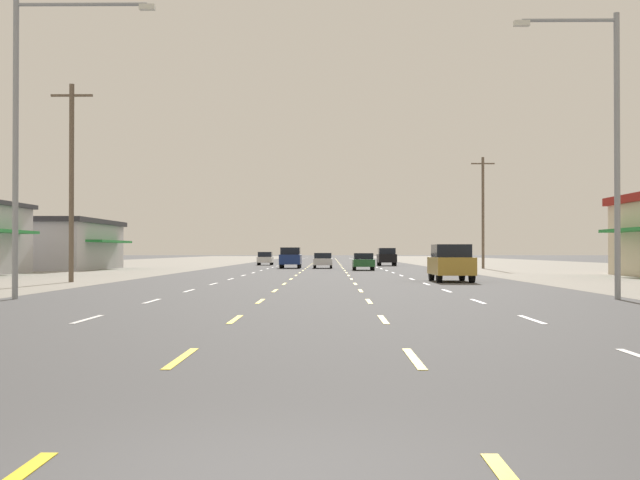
{
  "coord_description": "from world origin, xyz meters",
  "views": [
    {
      "loc": [
        0.48,
        -6.18,
        1.62
      ],
      "look_at": [
        -0.1,
        47.11,
        2.3
      ],
      "focal_mm": 49.18,
      "sensor_mm": 36.0,
      "label": 1
    }
  ],
  "objects_px": {
    "suv_inner_left_midfar": "(291,257)",
    "streetlight_left_row_0": "(31,122)",
    "sedan_center_turn_mid": "(323,260)",
    "suv_far_right_far": "(387,257)",
    "sedan_inner_right_near": "(363,261)",
    "hatchback_far_left_farther": "(265,258)",
    "suv_far_right_nearest": "(451,262)",
    "streetlight_right_row_0": "(607,135)"
  },
  "relations": [
    {
      "from": "sedan_center_turn_mid",
      "to": "streetlight_right_row_0",
      "type": "bearing_deg",
      "value": -79.53
    },
    {
      "from": "suv_far_right_nearest",
      "to": "streetlight_left_row_0",
      "type": "distance_m",
      "value": 24.42
    },
    {
      "from": "hatchback_far_left_farther",
      "to": "suv_inner_left_midfar",
      "type": "bearing_deg",
      "value": -78.47
    },
    {
      "from": "sedan_inner_right_near",
      "to": "hatchback_far_left_farther",
      "type": "xyz_separation_m",
      "value": [
        -10.43,
        27.58,
        0.03
      ]
    },
    {
      "from": "sedan_inner_right_near",
      "to": "suv_inner_left_midfar",
      "type": "bearing_deg",
      "value": 126.51
    },
    {
      "from": "suv_far_right_nearest",
      "to": "sedan_center_turn_mid",
      "type": "xyz_separation_m",
      "value": [
        -7.1,
        36.76,
        -0.27
      ]
    },
    {
      "from": "suv_inner_left_midfar",
      "to": "suv_far_right_far",
      "type": "height_order",
      "value": "same"
    },
    {
      "from": "suv_far_right_far",
      "to": "suv_inner_left_midfar",
      "type": "bearing_deg",
      "value": -125.61
    },
    {
      "from": "suv_inner_left_midfar",
      "to": "streetlight_left_row_0",
      "type": "distance_m",
      "value": 55.02
    },
    {
      "from": "suv_inner_left_midfar",
      "to": "streetlight_left_row_0",
      "type": "height_order",
      "value": "streetlight_left_row_0"
    },
    {
      "from": "sedan_center_turn_mid",
      "to": "streetlight_right_row_0",
      "type": "relative_size",
      "value": 0.47
    },
    {
      "from": "hatchback_far_left_farther",
      "to": "suv_far_right_far",
      "type": "bearing_deg",
      "value": -17.82
    },
    {
      "from": "sedan_inner_right_near",
      "to": "streetlight_left_row_0",
      "type": "relative_size",
      "value": 0.44
    },
    {
      "from": "streetlight_left_row_0",
      "to": "suv_far_right_far",
      "type": "bearing_deg",
      "value": 76.46
    },
    {
      "from": "suv_far_right_nearest",
      "to": "suv_inner_left_midfar",
      "type": "bearing_deg",
      "value": 105.34
    },
    {
      "from": "suv_inner_left_midfar",
      "to": "streetlight_right_row_0",
      "type": "bearing_deg",
      "value": -76.49
    },
    {
      "from": "sedan_center_turn_mid",
      "to": "suv_far_right_far",
      "type": "distance_m",
      "value": 16.2
    },
    {
      "from": "sedan_center_turn_mid",
      "to": "suv_inner_left_midfar",
      "type": "distance_m",
      "value": 3.15
    },
    {
      "from": "suv_far_right_nearest",
      "to": "hatchback_far_left_farther",
      "type": "relative_size",
      "value": 1.26
    },
    {
      "from": "sedan_center_turn_mid",
      "to": "streetlight_left_row_0",
      "type": "xyz_separation_m",
      "value": [
        -9.49,
        -53.97,
        5.22
      ]
    },
    {
      "from": "sedan_inner_right_near",
      "to": "sedan_center_turn_mid",
      "type": "xyz_separation_m",
      "value": [
        -3.52,
        8.51,
        0.0
      ]
    },
    {
      "from": "streetlight_left_row_0",
      "to": "sedan_inner_right_near",
      "type": "bearing_deg",
      "value": 74.02
    },
    {
      "from": "sedan_inner_right_near",
      "to": "sedan_center_turn_mid",
      "type": "relative_size",
      "value": 1.0
    },
    {
      "from": "sedan_inner_right_near",
      "to": "streetlight_right_row_0",
      "type": "height_order",
      "value": "streetlight_right_row_0"
    },
    {
      "from": "streetlight_left_row_0",
      "to": "streetlight_right_row_0",
      "type": "bearing_deg",
      "value": 0.0
    },
    {
      "from": "suv_inner_left_midfar",
      "to": "hatchback_far_left_farther",
      "type": "relative_size",
      "value": 1.26
    },
    {
      "from": "streetlight_left_row_0",
      "to": "streetlight_right_row_0",
      "type": "xyz_separation_m",
      "value": [
        19.47,
        0.0,
        -0.45
      ]
    },
    {
      "from": "suv_far_right_nearest",
      "to": "suv_far_right_far",
      "type": "distance_m",
      "value": 51.36
    },
    {
      "from": "sedan_inner_right_near",
      "to": "streetlight_left_row_0",
      "type": "bearing_deg",
      "value": -105.98
    },
    {
      "from": "suv_inner_left_midfar",
      "to": "hatchback_far_left_farther",
      "type": "xyz_separation_m",
      "value": [
        -3.8,
        18.62,
        -0.24
      ]
    },
    {
      "from": "hatchback_far_left_farther",
      "to": "streetlight_left_row_0",
      "type": "distance_m",
      "value": 73.28
    },
    {
      "from": "suv_inner_left_midfar",
      "to": "suv_far_right_far",
      "type": "distance_m",
      "value": 17.4
    },
    {
      "from": "suv_far_right_nearest",
      "to": "streetlight_right_row_0",
      "type": "distance_m",
      "value": 18.02
    },
    {
      "from": "sedan_center_turn_mid",
      "to": "streetlight_left_row_0",
      "type": "height_order",
      "value": "streetlight_left_row_0"
    },
    {
      "from": "hatchback_far_left_farther",
      "to": "streetlight_right_row_0",
      "type": "relative_size",
      "value": 0.4
    },
    {
      "from": "streetlight_left_row_0",
      "to": "suv_inner_left_midfar",
      "type": "bearing_deg",
      "value": 83.31
    },
    {
      "from": "hatchback_far_left_farther",
      "to": "suv_far_right_nearest",
      "type": "bearing_deg",
      "value": -75.92
    },
    {
      "from": "suv_far_right_far",
      "to": "hatchback_far_left_farther",
      "type": "distance_m",
      "value": 14.64
    },
    {
      "from": "sedan_center_turn_mid",
      "to": "streetlight_right_row_0",
      "type": "distance_m",
      "value": 55.09
    },
    {
      "from": "streetlight_right_row_0",
      "to": "sedan_inner_right_near",
      "type": "bearing_deg",
      "value": 98.07
    },
    {
      "from": "suv_far_right_nearest",
      "to": "streetlight_left_row_0",
      "type": "height_order",
      "value": "streetlight_left_row_0"
    },
    {
      "from": "sedan_center_turn_mid",
      "to": "suv_far_right_nearest",
      "type": "bearing_deg",
      "value": -79.06
    }
  ]
}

